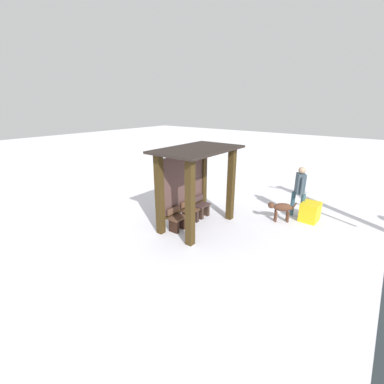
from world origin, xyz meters
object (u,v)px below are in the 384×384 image
(bench_right_inside, at_px, (202,209))
(person_walking, at_px, (300,188))
(grit_bin, at_px, (310,212))
(bench_left_inside, at_px, (177,222))
(dog, at_px, (281,208))
(bus_shelter, at_px, (193,175))
(bench_center_inside, at_px, (190,215))

(bench_right_inside, bearing_deg, person_walking, -51.69)
(grit_bin, bearing_deg, bench_right_inside, 122.71)
(bench_left_inside, distance_m, grit_bin, 4.58)
(dog, height_order, grit_bin, dog)
(bench_left_inside, bearing_deg, grit_bin, -43.23)
(person_walking, xyz_separation_m, grit_bin, (-0.09, -0.47, -0.74))
(bus_shelter, height_order, grit_bin, bus_shelter)
(bench_right_inside, xyz_separation_m, grit_bin, (2.01, -3.14, 0.02))
(bench_right_inside, bearing_deg, bench_center_inside, 179.94)
(bench_left_inside, height_order, bench_center_inside, bench_center_inside)
(bench_center_inside, xyz_separation_m, dog, (1.98, -2.35, 0.20))
(bus_shelter, relative_size, dog, 3.38)
(bench_right_inside, bearing_deg, bench_left_inside, 179.97)
(person_walking, distance_m, dog, 1.02)
(person_walking, bearing_deg, grit_bin, -101.32)
(bench_center_inside, bearing_deg, person_walking, -43.93)
(bench_left_inside, height_order, person_walking, person_walking)
(bench_left_inside, bearing_deg, bus_shelter, -11.38)
(dog, bearing_deg, bench_right_inside, 119.34)
(bench_right_inside, height_order, dog, bench_right_inside)
(bus_shelter, relative_size, bench_right_inside, 3.77)
(bus_shelter, distance_m, bench_right_inside, 1.55)
(bench_left_inside, relative_size, bench_center_inside, 0.97)
(person_walking, bearing_deg, dog, 158.11)
(bus_shelter, xyz_separation_m, bench_left_inside, (-0.66, 0.13, -1.41))
(person_walking, bearing_deg, bench_right_inside, 128.31)
(bench_right_inside, distance_m, dog, 2.71)
(bench_left_inside, height_order, dog, bench_left_inside)
(bus_shelter, xyz_separation_m, bench_right_inside, (0.66, 0.13, -1.40))
(bench_right_inside, relative_size, person_walking, 0.41)
(bus_shelter, height_order, person_walking, bus_shelter)
(bus_shelter, bearing_deg, bench_right_inside, 11.32)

